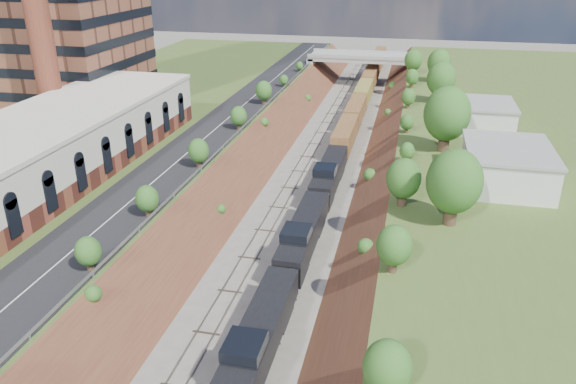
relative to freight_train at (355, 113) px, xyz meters
name	(u,v)px	position (x,y,z in m)	size (l,w,h in m)	color
platform_left	(95,147)	(-35.60, -27.86, 0.08)	(44.00, 180.00, 5.00)	#476027
platform_right	(573,184)	(30.40, -27.86, 0.08)	(44.00, 180.00, 5.00)	#476027
embankment_left	(237,174)	(-13.60, -27.86, -2.42)	(7.07, 180.00, 7.07)	brown
embankment_right	(393,188)	(8.40, -27.86, -2.42)	(7.07, 180.00, 7.07)	brown
rail_left_track	(294,179)	(-5.20, -27.86, -2.33)	(1.58, 180.00, 0.18)	gray
rail_right_track	(331,182)	(0.00, -27.86, -2.33)	(1.58, 180.00, 0.18)	gray
road	(205,138)	(-18.10, -27.86, 2.63)	(8.00, 180.00, 0.10)	black
guardrail	(232,137)	(-14.00, -28.06, 3.13)	(0.10, 171.00, 0.70)	#99999E
commercial_building	(21,161)	(-30.60, -49.86, 6.09)	(14.30, 62.30, 7.00)	brown
overpass	(361,64)	(-2.60, 34.14, 2.50)	(24.50, 8.30, 7.40)	gray
white_building_near	(507,167)	(20.90, -35.86, 4.58)	(9.00, 12.00, 4.00)	silver
white_building_far	(484,116)	(20.40, -13.86, 4.38)	(8.00, 10.00, 3.60)	silver
tree_right_large	(454,182)	(14.40, -47.86, 6.96)	(5.25, 5.25, 7.61)	#473323
tree_left_crest	(59,279)	(-14.40, -67.86, 4.62)	(2.45, 2.45, 3.55)	#473323
freight_train	(355,113)	(0.00, 0.00, 0.00)	(2.74, 140.56, 4.55)	black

